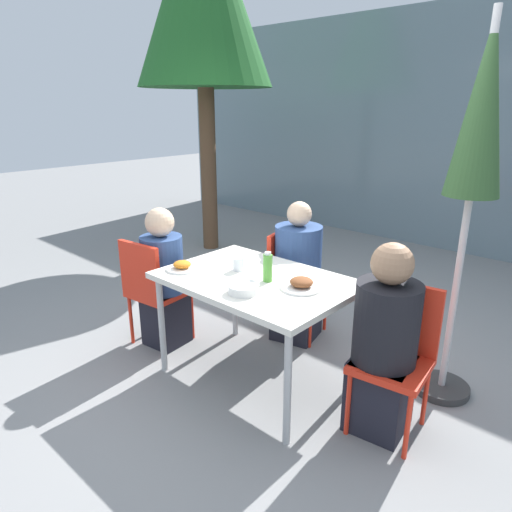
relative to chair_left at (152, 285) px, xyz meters
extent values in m
plane|color=gray|center=(0.91, 0.19, -0.51)|extent=(24.00, 24.00, 0.00)
cube|color=slate|center=(0.91, 4.18, 0.99)|extent=(10.00, 0.20, 3.00)
cube|color=silver|center=(0.91, 0.19, 0.23)|extent=(1.24, 0.85, 0.04)
cylinder|color=#B7B7B7|center=(0.35, -0.18, -0.15)|extent=(0.04, 0.04, 0.71)
cylinder|color=#B7B7B7|center=(1.47, -0.18, -0.15)|extent=(0.04, 0.04, 0.71)
cylinder|color=#B7B7B7|center=(0.35, 0.55, -0.15)|extent=(0.04, 0.04, 0.71)
cylinder|color=#B7B7B7|center=(1.47, 0.55, -0.15)|extent=(0.04, 0.04, 0.71)
cube|color=red|center=(-0.01, 0.08, -0.08)|extent=(0.44, 0.44, 0.04)
cube|color=red|center=(0.01, -0.10, 0.15)|extent=(0.40, 0.08, 0.42)
cylinder|color=red|center=(-0.20, 0.23, -0.30)|extent=(0.03, 0.03, 0.41)
cylinder|color=red|center=(0.14, 0.27, -0.30)|extent=(0.03, 0.03, 0.41)
cylinder|color=red|center=(-0.16, -0.11, -0.30)|extent=(0.03, 0.03, 0.41)
cylinder|color=red|center=(0.18, -0.07, -0.30)|extent=(0.03, 0.03, 0.41)
cube|color=black|center=(0.04, 0.09, -0.28)|extent=(0.32, 0.32, 0.45)
cylinder|color=navy|center=(0.04, 0.09, 0.16)|extent=(0.32, 0.32, 0.44)
sphere|color=beige|center=(0.04, 0.09, 0.49)|extent=(0.22, 0.22, 0.22)
cube|color=red|center=(1.83, 0.30, -0.08)|extent=(0.45, 0.45, 0.04)
cube|color=red|center=(1.81, 0.49, 0.15)|extent=(0.40, 0.09, 0.42)
cylinder|color=red|center=(2.02, 0.16, -0.30)|extent=(0.03, 0.03, 0.41)
cylinder|color=red|center=(1.69, 0.11, -0.30)|extent=(0.03, 0.03, 0.41)
cylinder|color=red|center=(1.98, 0.49, -0.30)|extent=(0.03, 0.03, 0.41)
cylinder|color=red|center=(1.64, 0.45, -0.30)|extent=(0.03, 0.03, 0.41)
cube|color=black|center=(1.78, 0.30, -0.28)|extent=(0.36, 0.36, 0.45)
cylinder|color=black|center=(1.78, 0.30, 0.17)|extent=(0.36, 0.36, 0.47)
sphere|color=#9E7556|center=(1.78, 0.30, 0.52)|extent=(0.23, 0.23, 0.23)
cube|color=red|center=(0.73, 0.91, -0.08)|extent=(0.48, 0.48, 0.04)
cube|color=red|center=(0.56, 0.87, 0.15)|extent=(0.13, 0.40, 0.42)
cylinder|color=red|center=(0.86, 1.12, -0.30)|extent=(0.03, 0.03, 0.41)
cylinder|color=red|center=(0.94, 0.79, -0.30)|extent=(0.03, 0.03, 0.41)
cylinder|color=red|center=(0.53, 1.04, -0.30)|extent=(0.03, 0.03, 0.41)
cylinder|color=red|center=(0.61, 0.71, -0.30)|extent=(0.03, 0.03, 0.41)
cube|color=black|center=(0.75, 0.86, -0.28)|extent=(0.40, 0.40, 0.45)
cylinder|color=navy|center=(0.75, 0.86, 0.19)|extent=(0.37, 0.37, 0.49)
sphere|color=beige|center=(0.75, 0.86, 0.53)|extent=(0.19, 0.19, 0.19)
cylinder|color=#333333|center=(1.94, 0.91, -0.48)|extent=(0.36, 0.36, 0.05)
cylinder|color=#BCBCBC|center=(1.94, 0.91, 0.65)|extent=(0.04, 0.04, 2.32)
cone|color=#2D5128|center=(1.94, 0.91, 1.31)|extent=(0.31, 0.31, 1.00)
cylinder|color=white|center=(0.43, -0.04, 0.25)|extent=(0.22, 0.22, 0.01)
ellipsoid|color=orange|center=(0.43, -0.04, 0.28)|extent=(0.12, 0.12, 0.05)
cylinder|color=white|center=(1.24, 0.24, 0.25)|extent=(0.26, 0.26, 0.01)
ellipsoid|color=brown|center=(1.24, 0.24, 0.29)|extent=(0.14, 0.14, 0.06)
cylinder|color=#51A338|center=(1.01, 0.19, 0.33)|extent=(0.06, 0.06, 0.18)
cylinder|color=white|center=(1.01, 0.19, 0.43)|extent=(0.04, 0.04, 0.02)
cylinder|color=white|center=(0.73, 0.22, 0.29)|extent=(0.08, 0.08, 0.09)
cylinder|color=white|center=(1.02, -0.05, 0.27)|extent=(0.19, 0.19, 0.05)
cylinder|color=brown|center=(-1.61, 2.08, 0.50)|extent=(0.20, 0.20, 2.02)
camera|label=1|loc=(2.77, -1.87, 1.32)|focal=32.00mm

